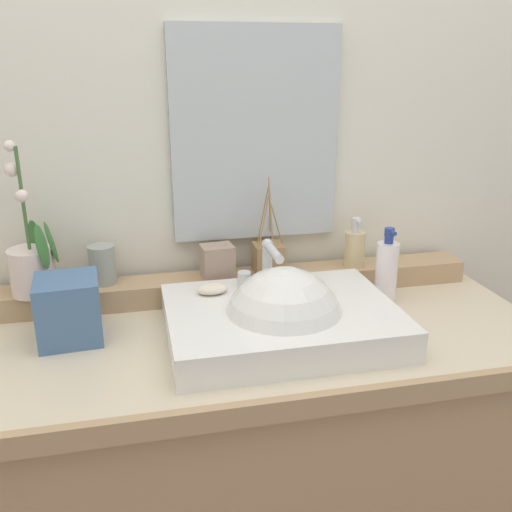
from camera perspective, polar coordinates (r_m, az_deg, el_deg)
The scene contains 13 objects.
wall_back at distance 1.50m, azimuth -4.83°, elevation 18.11°, with size 3.19×0.20×2.76m, color silver.
vanity_cabinet at distance 1.49m, azimuth -1.47°, elevation -22.14°, with size 1.38×0.56×0.84m.
back_ledge at distance 1.44m, azimuth -3.30°, elevation -3.00°, with size 1.30×0.10×0.06m, color tan.
sink_basin at distance 1.23m, azimuth 2.69°, elevation -6.87°, with size 0.49×0.37×0.28m.
soap_bar at distance 1.28m, azimuth -4.46°, elevation -3.34°, with size 0.07×0.04×0.02m, color #EEDFC7.
potted_plant at distance 1.39m, azimuth -21.73°, elevation -0.65°, with size 0.12×0.12×0.35m.
soap_dispenser at distance 1.50m, azimuth 9.96°, elevation 0.88°, with size 0.05×0.06×0.13m.
tumbler_cup at distance 1.41m, azimuth -15.28°, elevation -0.84°, with size 0.06×0.06×0.10m, color #949B93.
reed_diffuser at distance 1.44m, azimuth 1.23°, elevation -0.12°, with size 0.08×0.10×0.25m.
trinket_box at distance 1.41m, azimuth -3.94°, elevation -0.53°, with size 0.08×0.06×0.08m, color #A18775.
lotion_bottle at distance 1.42m, azimuth 13.05°, elevation -1.52°, with size 0.05×0.06×0.19m.
tissue_box at distance 1.27m, azimuth -18.43°, elevation -5.13°, with size 0.13×0.13×0.14m, color #466996.
mirror at distance 1.42m, azimuth -0.03°, elevation 12.08°, with size 0.42×0.02×0.52m, color silver.
Camera 1 is at (-0.21, -1.10, 1.40)m, focal length 39.53 mm.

